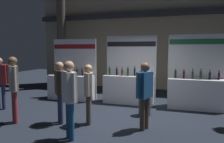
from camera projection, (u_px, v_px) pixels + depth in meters
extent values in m
plane|color=black|center=(131.00, 118.00, 6.26)|extent=(24.76, 24.76, 0.00)
cube|color=gray|center=(153.00, 22.00, 10.58)|extent=(12.38, 0.25, 6.73)
cube|color=#2D2D33|center=(153.00, 14.00, 10.26)|extent=(12.38, 0.20, 0.24)
cylinder|color=#51473D|center=(61.00, 29.00, 11.05)|extent=(0.45, 0.45, 6.15)
cube|color=white|center=(71.00, 87.00, 8.56)|extent=(1.82, 0.60, 0.97)
cube|color=white|center=(75.00, 69.00, 8.81)|extent=(1.91, 0.04, 2.42)
cube|color=maroon|center=(74.00, 47.00, 8.69)|extent=(1.85, 0.01, 0.18)
cylinder|color=#472D14|center=(56.00, 72.00, 8.72)|extent=(0.08, 0.08, 0.22)
cylinder|color=#472D14|center=(56.00, 68.00, 8.70)|extent=(0.03, 0.03, 0.07)
cylinder|color=red|center=(56.00, 67.00, 8.70)|extent=(0.03, 0.03, 0.02)
cylinder|color=#19381E|center=(60.00, 72.00, 8.59)|extent=(0.07, 0.07, 0.24)
cylinder|color=#19381E|center=(59.00, 68.00, 8.58)|extent=(0.03, 0.03, 0.08)
cylinder|color=black|center=(59.00, 67.00, 8.57)|extent=(0.03, 0.03, 0.02)
cylinder|color=black|center=(65.00, 72.00, 8.52)|extent=(0.06, 0.06, 0.24)
cylinder|color=black|center=(65.00, 68.00, 8.50)|extent=(0.03, 0.03, 0.07)
cylinder|color=red|center=(65.00, 67.00, 8.49)|extent=(0.03, 0.03, 0.02)
cylinder|color=#472D14|center=(71.00, 72.00, 8.49)|extent=(0.07, 0.07, 0.24)
cylinder|color=#472D14|center=(71.00, 68.00, 8.48)|extent=(0.03, 0.03, 0.09)
cylinder|color=red|center=(71.00, 67.00, 8.47)|extent=(0.03, 0.03, 0.02)
cylinder|color=#472D14|center=(77.00, 72.00, 8.47)|extent=(0.07, 0.07, 0.25)
cylinder|color=#472D14|center=(77.00, 68.00, 8.45)|extent=(0.03, 0.03, 0.09)
cylinder|color=gold|center=(77.00, 67.00, 8.45)|extent=(0.03, 0.03, 0.02)
cylinder|color=black|center=(82.00, 72.00, 8.41)|extent=(0.06, 0.06, 0.25)
cylinder|color=black|center=(82.00, 68.00, 8.40)|extent=(0.03, 0.03, 0.07)
cylinder|color=red|center=(82.00, 67.00, 8.39)|extent=(0.03, 0.03, 0.02)
cylinder|color=black|center=(86.00, 73.00, 8.19)|extent=(0.07, 0.07, 0.22)
cylinder|color=black|center=(86.00, 69.00, 8.17)|extent=(0.03, 0.03, 0.08)
cylinder|color=red|center=(86.00, 68.00, 8.17)|extent=(0.03, 0.03, 0.02)
cube|color=#334772|center=(74.00, 76.00, 8.27)|extent=(0.29, 0.34, 0.02)
cube|color=white|center=(128.00, 89.00, 7.93)|extent=(1.83, 0.60, 1.04)
cube|color=white|center=(131.00, 69.00, 8.18)|extent=(1.92, 0.04, 2.52)
cube|color=black|center=(131.00, 44.00, 8.06)|extent=(1.87, 0.01, 0.18)
cylinder|color=#19381E|center=(110.00, 72.00, 8.03)|extent=(0.07, 0.07, 0.26)
cylinder|color=#19381E|center=(110.00, 67.00, 8.01)|extent=(0.03, 0.03, 0.06)
cylinder|color=red|center=(110.00, 66.00, 8.01)|extent=(0.03, 0.03, 0.02)
cylinder|color=black|center=(117.00, 72.00, 8.02)|extent=(0.07, 0.07, 0.24)
cylinder|color=black|center=(117.00, 68.00, 8.01)|extent=(0.03, 0.03, 0.07)
cylinder|color=red|center=(117.00, 67.00, 8.00)|extent=(0.03, 0.03, 0.02)
cylinder|color=#472D14|center=(122.00, 73.00, 7.84)|extent=(0.08, 0.08, 0.22)
cylinder|color=#472D14|center=(122.00, 69.00, 7.83)|extent=(0.03, 0.03, 0.08)
cylinder|color=red|center=(122.00, 67.00, 7.82)|extent=(0.03, 0.03, 0.02)
cylinder|color=#19381E|center=(128.00, 72.00, 7.78)|extent=(0.07, 0.07, 0.27)
cylinder|color=#19381E|center=(128.00, 68.00, 7.76)|extent=(0.03, 0.03, 0.06)
cylinder|color=red|center=(128.00, 67.00, 7.76)|extent=(0.03, 0.03, 0.02)
cylinder|color=black|center=(135.00, 72.00, 7.80)|extent=(0.07, 0.07, 0.27)
cylinder|color=black|center=(135.00, 67.00, 7.79)|extent=(0.03, 0.03, 0.08)
cylinder|color=black|center=(135.00, 66.00, 7.78)|extent=(0.03, 0.03, 0.02)
cylinder|color=black|center=(142.00, 73.00, 7.74)|extent=(0.07, 0.07, 0.22)
cylinder|color=black|center=(142.00, 69.00, 7.72)|extent=(0.03, 0.03, 0.08)
cylinder|color=red|center=(142.00, 67.00, 7.72)|extent=(0.03, 0.03, 0.02)
cylinder|color=black|center=(148.00, 73.00, 7.70)|extent=(0.06, 0.06, 0.26)
cylinder|color=black|center=(148.00, 68.00, 7.68)|extent=(0.03, 0.03, 0.07)
cylinder|color=red|center=(148.00, 67.00, 7.68)|extent=(0.03, 0.03, 0.02)
cube|color=white|center=(196.00, 94.00, 7.16)|extent=(1.79, 0.60, 1.02)
cube|color=white|center=(196.00, 71.00, 7.41)|extent=(1.88, 0.04, 2.52)
cube|color=#1E6638|center=(197.00, 42.00, 7.28)|extent=(1.83, 0.01, 0.18)
cylinder|color=#19381E|center=(175.00, 74.00, 7.36)|extent=(0.07, 0.07, 0.25)
cylinder|color=#19381E|center=(176.00, 70.00, 7.35)|extent=(0.03, 0.03, 0.07)
cylinder|color=gold|center=(176.00, 69.00, 7.34)|extent=(0.03, 0.03, 0.02)
cylinder|color=black|center=(184.00, 75.00, 7.21)|extent=(0.07, 0.07, 0.25)
cylinder|color=black|center=(184.00, 70.00, 7.19)|extent=(0.03, 0.03, 0.06)
cylinder|color=black|center=(184.00, 69.00, 7.19)|extent=(0.03, 0.03, 0.02)
cylinder|color=#19381E|center=(192.00, 75.00, 7.15)|extent=(0.07, 0.07, 0.24)
cylinder|color=#19381E|center=(193.00, 70.00, 7.14)|extent=(0.03, 0.03, 0.09)
cylinder|color=black|center=(193.00, 69.00, 7.13)|extent=(0.03, 0.03, 0.02)
cylinder|color=#19381E|center=(201.00, 75.00, 6.98)|extent=(0.07, 0.07, 0.28)
cylinder|color=#19381E|center=(201.00, 70.00, 6.96)|extent=(0.03, 0.03, 0.08)
cylinder|color=gold|center=(201.00, 68.00, 6.96)|extent=(0.03, 0.03, 0.02)
cylinder|color=black|center=(210.00, 76.00, 7.02)|extent=(0.07, 0.07, 0.23)
cylinder|color=black|center=(210.00, 71.00, 7.01)|extent=(0.03, 0.03, 0.08)
cylinder|color=red|center=(210.00, 70.00, 7.00)|extent=(0.03, 0.03, 0.02)
cylinder|color=black|center=(219.00, 76.00, 6.92)|extent=(0.07, 0.07, 0.22)
cylinder|color=black|center=(219.00, 72.00, 6.91)|extent=(0.03, 0.03, 0.08)
cylinder|color=black|center=(219.00, 70.00, 6.90)|extent=(0.03, 0.03, 0.02)
cylinder|color=#38383D|center=(145.00, 105.00, 6.49)|extent=(0.36, 0.36, 0.64)
torus|color=black|center=(145.00, 94.00, 6.46)|extent=(0.36, 0.36, 0.02)
cylinder|color=navy|center=(4.00, 97.00, 7.12)|extent=(0.12, 0.12, 0.84)
cube|color=maroon|center=(0.00, 75.00, 7.02)|extent=(0.49, 0.40, 0.66)
cylinder|color=maroon|center=(8.00, 74.00, 7.07)|extent=(0.08, 0.08, 0.63)
cylinder|color=maroon|center=(14.00, 106.00, 5.87)|extent=(0.12, 0.12, 0.87)
cylinder|color=maroon|center=(15.00, 108.00, 5.75)|extent=(0.12, 0.12, 0.87)
cube|color=#ADA393|center=(13.00, 79.00, 5.73)|extent=(0.39, 0.38, 0.69)
sphere|color=brown|center=(13.00, 61.00, 5.68)|extent=(0.24, 0.24, 0.24)
cylinder|color=#ADA393|center=(12.00, 77.00, 5.91)|extent=(0.08, 0.08, 0.66)
cylinder|color=#ADA393|center=(15.00, 79.00, 5.55)|extent=(0.08, 0.08, 0.66)
cylinder|color=#47382D|center=(89.00, 109.00, 5.78)|extent=(0.12, 0.12, 0.78)
cylinder|color=#47382D|center=(88.00, 111.00, 5.64)|extent=(0.12, 0.12, 0.78)
cube|color=#ADA393|center=(88.00, 84.00, 5.64)|extent=(0.30, 0.36, 0.61)
sphere|color=tan|center=(88.00, 69.00, 5.60)|extent=(0.21, 0.21, 0.21)
cylinder|color=#ADA393|center=(89.00, 83.00, 5.83)|extent=(0.08, 0.08, 0.58)
cylinder|color=#ADA393|center=(88.00, 85.00, 5.44)|extent=(0.08, 0.08, 0.58)
cylinder|color=navy|center=(71.00, 122.00, 4.66)|extent=(0.12, 0.12, 0.85)
cylinder|color=navy|center=(69.00, 120.00, 4.79)|extent=(0.12, 0.12, 0.85)
cube|color=silver|center=(69.00, 87.00, 4.65)|extent=(0.40, 0.38, 0.67)
sphere|color=tan|center=(69.00, 66.00, 4.60)|extent=(0.23, 0.23, 0.23)
cylinder|color=silver|center=(73.00, 88.00, 4.48)|extent=(0.08, 0.08, 0.64)
cylinder|color=silver|center=(66.00, 85.00, 4.81)|extent=(0.08, 0.08, 0.64)
cylinder|color=#47382D|center=(142.00, 114.00, 5.25)|extent=(0.12, 0.12, 0.81)
cylinder|color=#47382D|center=(146.00, 113.00, 5.39)|extent=(0.12, 0.12, 0.81)
cube|color=navy|center=(145.00, 85.00, 5.24)|extent=(0.38, 0.48, 0.64)
sphere|color=brown|center=(145.00, 67.00, 5.20)|extent=(0.22, 0.22, 0.22)
cylinder|color=navy|center=(139.00, 85.00, 5.05)|extent=(0.08, 0.08, 0.61)
cylinder|color=navy|center=(150.00, 83.00, 5.43)|extent=(0.08, 0.08, 0.61)
cylinder|color=navy|center=(60.00, 108.00, 5.86)|extent=(0.12, 0.12, 0.81)
cylinder|color=navy|center=(61.00, 109.00, 5.71)|extent=(0.12, 0.12, 0.81)
cube|color=#47382D|center=(60.00, 82.00, 5.71)|extent=(0.41, 0.42, 0.64)
sphere|color=tan|center=(59.00, 66.00, 5.66)|extent=(0.22, 0.22, 0.22)
cylinder|color=#47382D|center=(58.00, 80.00, 5.91)|extent=(0.08, 0.08, 0.61)
cylinder|color=#47382D|center=(61.00, 83.00, 5.50)|extent=(0.08, 0.08, 0.61)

